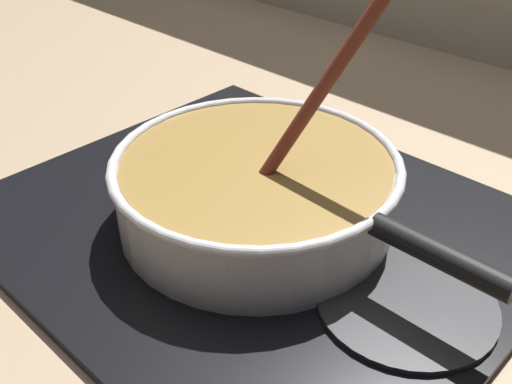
% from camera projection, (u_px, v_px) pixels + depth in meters
% --- Properties ---
extents(ground, '(2.40, 1.60, 0.04)m').
position_uv_depth(ground, '(84.00, 255.00, 0.66)').
color(ground, '#9E8466').
extents(hob_plate, '(0.56, 0.48, 0.01)m').
position_uv_depth(hob_plate, '(256.00, 225.00, 0.66)').
color(hob_plate, black).
rests_on(hob_plate, ground).
extents(burner_ring, '(0.19, 0.19, 0.01)m').
position_uv_depth(burner_ring, '(256.00, 217.00, 0.65)').
color(burner_ring, '#592D0C').
rests_on(burner_ring, hob_plate).
extents(spare_burner, '(0.16, 0.16, 0.01)m').
position_uv_depth(spare_burner, '(406.00, 302.00, 0.54)').
color(spare_burner, '#262628').
rests_on(spare_burner, hob_plate).
extents(cooking_pan, '(0.42, 0.30, 0.30)m').
position_uv_depth(cooking_pan, '(257.00, 188.00, 0.63)').
color(cooking_pan, silver).
rests_on(cooking_pan, hob_plate).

